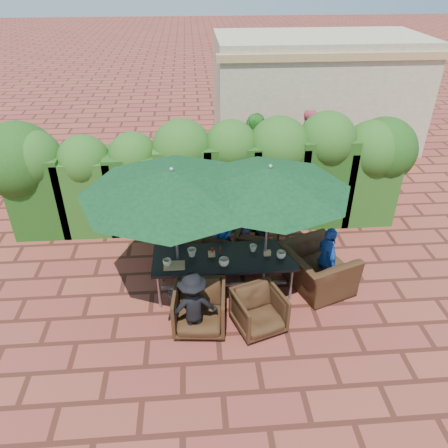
{
  "coord_description": "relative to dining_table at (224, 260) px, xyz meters",
  "views": [
    {
      "loc": [
        -0.28,
        -6.08,
        5.2
      ],
      "look_at": [
        0.21,
        0.4,
        1.14
      ],
      "focal_mm": 35.0,
      "sensor_mm": 36.0,
      "label": 1
    }
  ],
  "objects": [
    {
      "name": "cup_c",
      "position": [
        -0.02,
        -0.24,
        0.14
      ],
      "size": [
        0.18,
        0.18,
        0.14
      ],
      "primitive_type": "imported",
      "color": "beige",
      "rests_on": "dining_table"
    },
    {
      "name": "serving_tray",
      "position": [
        -0.85,
        -0.19,
        0.08
      ],
      "size": [
        0.35,
        0.25,
        0.02
      ],
      "primitive_type": "cube",
      "color": "#AC8453",
      "rests_on": "dining_table"
    },
    {
      "name": "adult_far_right",
      "position": [
        0.88,
        1.04,
        -0.06
      ],
      "size": [
        0.6,
        0.37,
        1.23
      ],
      "primitive_type": "imported",
      "rotation": [
        0.0,
        0.0,
        0.01
      ],
      "color": "black",
      "rests_on": "ground"
    },
    {
      "name": "chair_far_right",
      "position": [
        0.73,
        0.94,
        -0.3
      ],
      "size": [
        0.93,
        0.9,
        0.76
      ],
      "primitive_type": "imported",
      "rotation": [
        0.0,
        0.0,
        2.8
      ],
      "color": "black",
      "rests_on": "ground"
    },
    {
      "name": "hedge_wall",
      "position": [
        -0.2,
        2.37,
        0.67
      ],
      "size": [
        9.1,
        1.6,
        2.49
      ],
      "color": "black",
      "rests_on": "ground"
    },
    {
      "name": "number_block_left",
      "position": [
        -0.21,
        0.03,
        0.12
      ],
      "size": [
        0.12,
        0.06,
        0.1
      ],
      "primitive_type": "cube",
      "color": "tan",
      "rests_on": "dining_table"
    },
    {
      "name": "umbrella_left",
      "position": [
        -0.79,
        0.0,
        1.54
      ],
      "size": [
        2.95,
        2.95,
        2.46
      ],
      "color": "gray",
      "rests_on": "ground"
    },
    {
      "name": "adult_end_right",
      "position": [
        1.8,
        -0.07,
        -0.04
      ],
      "size": [
        0.41,
        0.77,
        1.27
      ],
      "primitive_type": "imported",
      "rotation": [
        0.0,
        0.0,
        1.63
      ],
      "color": "#1D4BA2",
      "rests_on": "ground"
    },
    {
      "name": "number_block_right",
      "position": [
        0.75,
        -0.01,
        0.12
      ],
      "size": [
        0.12,
        0.06,
        0.1
      ],
      "primitive_type": "cube",
      "color": "tan",
      "rests_on": "dining_table"
    },
    {
      "name": "cup_a",
      "position": [
        -0.97,
        -0.16,
        0.13
      ],
      "size": [
        0.15,
        0.15,
        0.11
      ],
      "primitive_type": "imported",
      "color": "beige",
      "rests_on": "dining_table"
    },
    {
      "name": "child_left",
      "position": [
        -0.43,
        0.98,
        -0.29
      ],
      "size": [
        0.33,
        0.29,
        0.78
      ],
      "primitive_type": "imported",
      "rotation": [
        0.0,
        0.0,
        -0.25
      ],
      "color": "#E14F70",
      "rests_on": "ground"
    },
    {
      "name": "chair_near_left",
      "position": [
        -0.46,
        -0.85,
        -0.26
      ],
      "size": [
        0.88,
        0.83,
        0.84
      ],
      "primitive_type": "imported",
      "rotation": [
        0.0,
        0.0,
        -0.09
      ],
      "color": "black",
      "rests_on": "ground"
    },
    {
      "name": "adult_near_left",
      "position": [
        -0.56,
        -1.04,
        -0.07
      ],
      "size": [
        0.82,
        0.47,
        1.21
      ],
      "primitive_type": "imported",
      "rotation": [
        0.0,
        0.0,
        3.29
      ],
      "color": "black",
      "rests_on": "ground"
    },
    {
      "name": "ground",
      "position": [
        -0.18,
        0.05,
        -0.68
      ],
      "size": [
        80.0,
        80.0,
        0.0
      ],
      "primitive_type": "plane",
      "color": "brown",
      "rests_on": "ground"
    },
    {
      "name": "cup_b",
      "position": [
        -0.55,
        0.07,
        0.15
      ],
      "size": [
        0.15,
        0.15,
        0.14
      ],
      "primitive_type": "imported",
      "color": "beige",
      "rests_on": "dining_table"
    },
    {
      "name": "chair_far_left",
      "position": [
        -0.74,
        0.97,
        -0.25
      ],
      "size": [
        0.89,
        0.84,
        0.85
      ],
      "primitive_type": "imported",
      "rotation": [
        0.0,
        0.0,
        3.06
      ],
      "color": "black",
      "rests_on": "ground"
    },
    {
      "name": "pedestrian_b",
      "position": [
        2.48,
        4.51,
        0.25
      ],
      "size": [
        0.99,
        0.74,
        1.85
      ],
      "primitive_type": "imported",
      "rotation": [
        0.0,
        0.0,
        3.38
      ],
      "color": "#E14F70",
      "rests_on": "ground"
    },
    {
      "name": "adult_far_left",
      "position": [
        -0.79,
        0.91,
        -0.0
      ],
      "size": [
        0.73,
        0.52,
        1.35
      ],
      "primitive_type": "imported",
      "rotation": [
        0.0,
        0.0,
        0.2
      ],
      "color": "silver",
      "rests_on": "ground"
    },
    {
      "name": "ketchup_bottle",
      "position": [
        -0.2,
        0.04,
        0.16
      ],
      "size": [
        0.04,
        0.04,
        0.17
      ],
      "primitive_type": "cylinder",
      "color": "#B20C0A",
      "rests_on": "dining_table"
    },
    {
      "name": "dining_table",
      "position": [
        0.0,
        0.0,
        0.0
      ],
      "size": [
        2.45,
        0.9,
        0.75
      ],
      "color": "black",
      "rests_on": "ground"
    },
    {
      "name": "adult_far_mid",
      "position": [
        0.04,
        0.86,
        -0.07
      ],
      "size": [
        0.55,
        0.51,
        1.22
      ],
      "primitive_type": "imported",
      "rotation": [
        0.0,
        0.0,
        0.43
      ],
      "color": "#1D4BA2",
      "rests_on": "ground"
    },
    {
      "name": "building",
      "position": [
        3.32,
        7.04,
        0.93
      ],
      "size": [
        6.2,
        3.08,
        3.2
      ],
      "color": "beige",
      "rests_on": "ground"
    },
    {
      "name": "pedestrian_c",
      "position": [
        3.18,
        4.2,
        0.11
      ],
      "size": [
        0.98,
        1.07,
        1.57
      ],
      "primitive_type": "imported",
      "rotation": [
        0.0,
        0.0,
        2.24
      ],
      "color": "gray",
      "rests_on": "ground"
    },
    {
      "name": "chair_end_right",
      "position": [
        1.66,
        0.01,
        -0.15
      ],
      "size": [
        1.14,
        1.39,
        1.04
      ],
      "primitive_type": "imported",
      "rotation": [
        0.0,
        0.0,
        1.93
      ],
      "color": "black",
      "rests_on": "ground"
    },
    {
      "name": "child_right",
      "position": [
        0.47,
        1.02,
        -0.3
      ],
      "size": [
        0.33,
        0.3,
        0.76
      ],
      "primitive_type": "imported",
      "rotation": [
        0.0,
        0.0,
        -0.35
      ],
      "color": "#7D4FAC",
      "rests_on": "ground"
    },
    {
      "name": "pedestrian_a",
      "position": [
        1.11,
        4.28,
        0.26
      ],
      "size": [
        1.86,
        1.16,
        1.87
      ],
      "primitive_type": "imported",
      "rotation": [
        0.0,
        0.0,
        2.81
      ],
      "color": "#308925",
      "rests_on": "ground"
    },
    {
      "name": "cup_d",
      "position": [
        0.52,
        0.14,
        0.13
      ],
      "size": [
        0.13,
        0.13,
        0.12
      ],
      "primitive_type": "imported",
      "color": "beige",
      "rests_on": "dining_table"
    },
    {
      "name": "umbrella_right",
      "position": [
        0.71,
        -0.0,
        1.54
      ],
      "size": [
        2.62,
        2.62,
        2.46
      ],
      "color": "gray",
      "rests_on": "ground"
    },
    {
      "name": "chair_far_mid",
      "position": [
        -0.04,
        0.93,
        -0.3
      ],
      "size": [
        0.89,
        0.86,
        0.74
      ],
      "primitive_type": "imported",
      "rotation": [
        0.0,
        0.0,
        2.83
      ],
      "color": "black",
      "rests_on": "ground"
    },
    {
      "name": "cup_e",
      "position": [
        0.97,
        -0.1,
        0.14
      ],
      "size": [
        0.16,
        0.16,
        0.13
      ],
      "primitive_type": "imported",
      "color": "beige",
      "rests_on": "dining_table"
    },
    {
      "name": "sauce_bottle",
      "position": [
        -0.06,
        0.08,
        0.16
      ],
      "size": [
        0.04,
        0.04,
        0.17
      ],
      "primitive_type": "cylinder",
      "color": "#4C230C",
      "rests_on": "dining_table"
    },
    {
      "name": "chair_near_right",
      "position": [
        0.48,
        -0.93,
        -0.3
      ],
      "size": [
        0.91,
        0.88,
        0.75
      ],
      "primitive_type": "imported",
      "rotation": [
        0.0,
        0.0,
        0.33
      ],
      "color": "black",
      "rests_on": "ground"
    }
  ]
}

